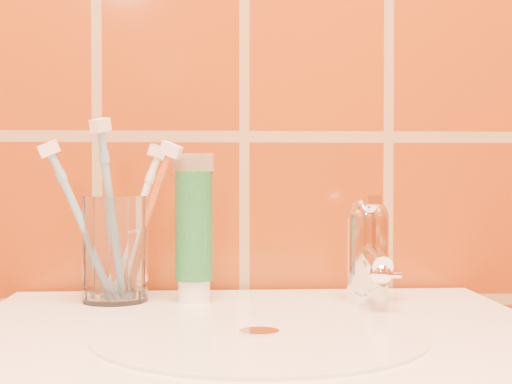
{
  "coord_description": "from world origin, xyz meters",
  "views": [
    {
      "loc": [
        -0.05,
        0.22,
        1.0
      ],
      "look_at": [
        0.01,
        1.08,
        0.98
      ],
      "focal_mm": 55.0,
      "sensor_mm": 36.0,
      "label": 1
    }
  ],
  "objects": [
    {
      "name": "toothbrush_3",
      "position": [
        -0.18,
        1.09,
        0.94
      ],
      "size": [
        0.12,
        0.11,
        0.19
      ],
      "primitive_type": null,
      "rotation": [
        0.4,
        0.0,
        -1.39
      ],
      "color": "#72ADCC",
      "rests_on": "glass_tumbler"
    },
    {
      "name": "toothbrush_2",
      "position": [
        -0.13,
        1.13,
        0.94
      ],
      "size": [
        0.13,
        0.12,
        0.19
      ],
      "primitive_type": null,
      "rotation": [
        0.34,
        0.0,
        2.04
      ],
      "color": "white",
      "rests_on": "glass_tumbler"
    },
    {
      "name": "glass_tumbler",
      "position": [
        -0.15,
        1.11,
        0.91
      ],
      "size": [
        0.09,
        0.09,
        0.12
      ],
      "primitive_type": "cylinder",
      "rotation": [
        0.0,
        0.0,
        -0.31
      ],
      "color": "white",
      "rests_on": "pedestal_sink"
    },
    {
      "name": "faucet",
      "position": [
        0.14,
        1.09,
        0.91
      ],
      "size": [
        0.05,
        0.11,
        0.12
      ],
      "color": "white",
      "rests_on": "pedestal_sink"
    },
    {
      "name": "toothbrush_0",
      "position": [
        -0.12,
        1.11,
        0.94
      ],
      "size": [
        0.14,
        0.12,
        0.19
      ],
      "primitive_type": null,
      "rotation": [
        0.38,
        0.0,
        1.19
      ],
      "color": "#C55822",
      "rests_on": "glass_tumbler"
    },
    {
      "name": "toothbrush_1",
      "position": [
        -0.15,
        1.09,
        0.95
      ],
      "size": [
        0.09,
        0.1,
        0.22
      ],
      "primitive_type": null,
      "rotation": [
        0.18,
        0.0,
        -0.56
      ],
      "color": "#6FA1C7",
      "rests_on": "glass_tumbler"
    },
    {
      "name": "toothpaste_tube",
      "position": [
        -0.06,
        1.1,
        0.93
      ],
      "size": [
        0.05,
        0.04,
        0.17
      ],
      "rotation": [
        0.0,
        0.0,
        -0.39
      ],
      "color": "white",
      "rests_on": "pedestal_sink"
    }
  ]
}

